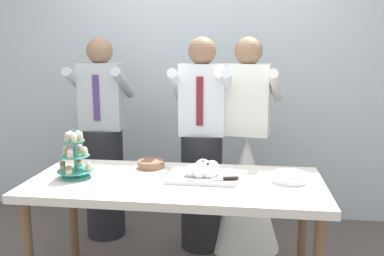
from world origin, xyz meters
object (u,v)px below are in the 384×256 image
plate_stack (290,177)px  person_guest (103,150)px  cupcake_stand (75,157)px  dessert_table (176,191)px  person_bride (245,177)px  person_groom (202,156)px  round_cake (151,165)px  main_cake_tray (204,172)px

plate_stack → person_guest: person_guest is taller
plate_stack → cupcake_stand: bearing=-176.2°
dessert_table → person_bride: 0.87m
person_groom → person_bride: bearing=7.5°
round_cake → dessert_table: bearing=-45.9°
plate_stack → person_guest: bearing=152.3°
cupcake_stand → person_groom: person_groom is taller
person_guest → plate_stack: bearing=-27.7°
round_cake → cupcake_stand: bearing=-150.5°
plate_stack → person_guest: 1.63m
round_cake → main_cake_tray: bearing=-22.8°
dessert_table → main_cake_tray: bearing=18.1°
round_cake → person_guest: 0.82m
dessert_table → round_cake: size_ratio=7.50×
cupcake_stand → round_cake: size_ratio=1.27×
dessert_table → person_guest: person_guest is taller
person_guest → dessert_table: bearing=-47.4°
plate_stack → person_bride: bearing=111.2°
round_cake → plate_stack: bearing=-9.6°
person_bride → person_guest: (-1.18, 0.07, 0.16)m
person_bride → person_groom: bearing=-172.5°
person_groom → cupcake_stand: bearing=-134.2°
person_guest → main_cake_tray: bearing=-39.7°
main_cake_tray → round_cake: 0.40m
main_cake_tray → person_guest: (-0.92, 0.76, -0.07)m
cupcake_stand → person_guest: 0.87m
cupcake_stand → main_cake_tray: size_ratio=0.70×
round_cake → person_bride: 0.86m
main_cake_tray → round_cake: size_ratio=1.81×
dessert_table → person_guest: size_ratio=1.08×
dessert_table → person_groom: bearing=83.3°
main_cake_tray → person_guest: 1.19m
dessert_table → person_groom: person_groom is taller
dessert_table → cupcake_stand: (-0.63, -0.03, 0.20)m
cupcake_stand → person_guest: bearing=98.1°
plate_stack → person_groom: 0.89m
cupcake_stand → round_cake: (0.43, 0.24, -0.10)m
person_bride → dessert_table: bearing=-119.6°
main_cake_tray → person_bride: 0.78m
dessert_table → plate_stack: 0.70m
dessert_table → round_cake: (-0.21, 0.21, 0.10)m
cupcake_stand → main_cake_tray: (0.80, 0.08, -0.09)m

